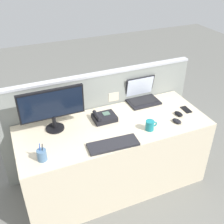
# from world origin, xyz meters

# --- Properties ---
(ground_plane) EXTENTS (10.00, 10.00, 0.00)m
(ground_plane) POSITION_xyz_m (0.00, 0.00, 0.00)
(ground_plane) COLOR slate
(desk) EXTENTS (1.83, 0.73, 0.76)m
(desk) POSITION_xyz_m (0.00, 0.00, 0.38)
(desk) COLOR beige
(desk) RESTS_ON ground_plane
(cubicle_divider) EXTENTS (2.11, 0.08, 1.13)m
(cubicle_divider) POSITION_xyz_m (-0.00, 0.40, 0.57)
(cubicle_divider) COLOR gray
(cubicle_divider) RESTS_ON ground_plane
(desktop_monitor) EXTENTS (0.59, 0.17, 0.40)m
(desktop_monitor) POSITION_xyz_m (-0.53, 0.17, 1.00)
(desktop_monitor) COLOR black
(desktop_monitor) RESTS_ON desk
(laptop) EXTENTS (0.33, 0.24, 0.26)m
(laptop) POSITION_xyz_m (0.46, 0.31, 0.82)
(laptop) COLOR black
(laptop) RESTS_ON desk
(desk_phone) EXTENTS (0.22, 0.18, 0.08)m
(desk_phone) POSITION_xyz_m (-0.06, 0.12, 0.79)
(desk_phone) COLOR black
(desk_phone) RESTS_ON desk
(keyboard_main) EXTENTS (0.45, 0.18, 0.02)m
(keyboard_main) POSITION_xyz_m (-0.12, -0.27, 0.77)
(keyboard_main) COLOR #232328
(keyboard_main) RESTS_ON desk
(computer_mouse_right_hand) EXTENTS (0.09, 0.11, 0.03)m
(computer_mouse_right_hand) POSITION_xyz_m (0.57, -0.19, 0.77)
(computer_mouse_right_hand) COLOR black
(computer_mouse_right_hand) RESTS_ON desk
(computer_mouse_left_hand) EXTENTS (0.08, 0.11, 0.03)m
(computer_mouse_left_hand) POSITION_xyz_m (0.66, -0.09, 0.77)
(computer_mouse_left_hand) COLOR black
(computer_mouse_left_hand) RESTS_ON desk
(pen_cup) EXTENTS (0.08, 0.08, 0.16)m
(pen_cup) POSITION_xyz_m (-0.71, -0.21, 0.81)
(pen_cup) COLOR #4C7093
(pen_cup) RESTS_ON desk
(cell_phone_black_slab) EXTENTS (0.07, 0.13, 0.01)m
(cell_phone_black_slab) POSITION_xyz_m (0.79, -0.04, 0.76)
(cell_phone_black_slab) COLOR black
(cell_phone_black_slab) RESTS_ON desk
(coffee_mug) EXTENTS (0.12, 0.08, 0.09)m
(coffee_mug) POSITION_xyz_m (0.28, -0.19, 0.80)
(coffee_mug) COLOR #197A84
(coffee_mug) RESTS_ON desk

